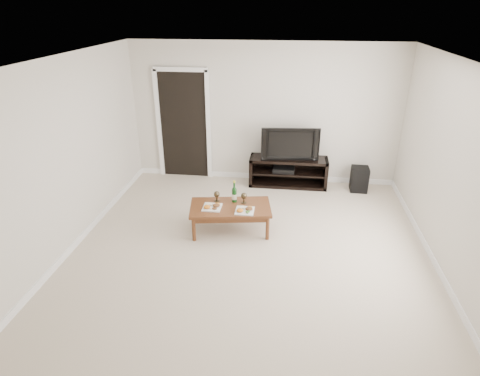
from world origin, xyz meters
name	(u,v)px	position (x,y,z in m)	size (l,w,h in m)	color
floor	(248,257)	(0.00, 0.00, 0.00)	(5.50, 5.50, 0.00)	beige
back_wall	(264,114)	(0.00, 2.77, 1.30)	(5.00, 0.04, 2.60)	beige
ceiling	(250,60)	(0.00, 0.00, 2.62)	(5.00, 5.50, 0.04)	white
doorway	(184,126)	(-1.55, 2.73, 1.02)	(0.90, 0.02, 2.05)	black
media_console	(288,172)	(0.50, 2.50, 0.28)	(1.46, 0.45, 0.55)	black
television	(290,143)	(0.50, 2.50, 0.85)	(1.06, 0.14, 0.61)	black
av_receiver	(284,169)	(0.41, 2.48, 0.33)	(0.40, 0.30, 0.08)	black
subwoofer	(359,179)	(1.81, 2.42, 0.23)	(0.30, 0.30, 0.46)	black
coffee_table	(230,218)	(-0.34, 0.68, 0.21)	(1.20, 0.65, 0.42)	brown
plate_left	(212,206)	(-0.61, 0.60, 0.45)	(0.27, 0.27, 0.07)	white
plate_right	(245,209)	(-0.11, 0.55, 0.45)	(0.27, 0.27, 0.07)	white
wine_bottle	(234,191)	(-0.31, 0.85, 0.59)	(0.07, 0.07, 0.35)	#0F3A13
goblet_left	(217,196)	(-0.57, 0.82, 0.51)	(0.09, 0.09, 0.17)	#3D3321
goblet_right	(244,198)	(-0.16, 0.82, 0.51)	(0.09, 0.09, 0.17)	#3D3321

